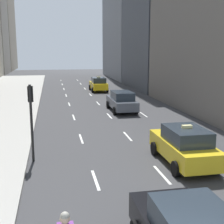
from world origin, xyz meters
TOP-DOWN VIEW (x-y plane):
  - lane_markings at (2.60, 23.00)m, footprint 5.72×56.00m
  - taxi_lead at (4.00, 35.07)m, footprint 2.02×4.40m
  - taxi_second at (4.00, 9.02)m, footprint 2.02×4.40m
  - sedan_black_near at (4.00, 21.77)m, footprint 2.02×4.83m
  - traffic_light_pole at (-2.75, 10.78)m, footprint 0.24×0.42m

SIDE VIEW (x-z plane):
  - lane_markings at x=2.60m, z-range 0.00..0.01m
  - sedan_black_near at x=4.00m, z-range 0.02..1.71m
  - taxi_lead at x=4.00m, z-range -0.05..1.82m
  - taxi_second at x=4.00m, z-range -0.05..1.82m
  - traffic_light_pole at x=-2.75m, z-range 0.61..4.21m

